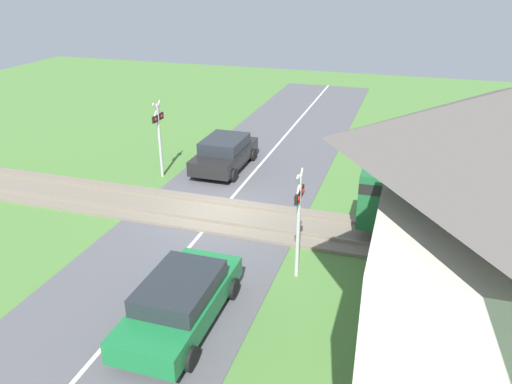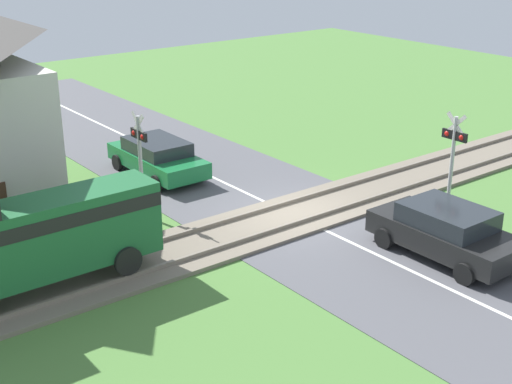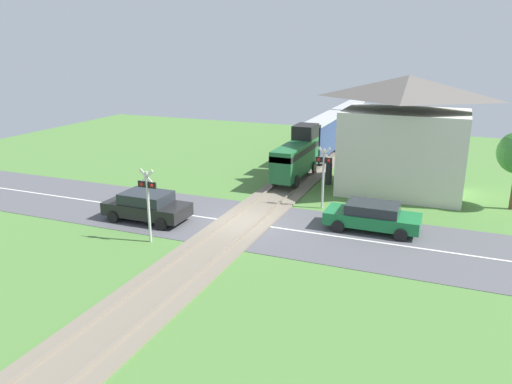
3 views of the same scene
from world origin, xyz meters
The scene contains 9 objects.
ground_plane centered at (0.00, 0.00, 0.00)m, with size 60.00×60.00×0.00m, color #4C7A38.
road_surface centered at (0.00, 0.00, 0.01)m, with size 48.00×6.40×0.02m.
track_bed centered at (0.00, 0.00, 0.07)m, with size 2.80×48.00×0.24m.
car_near_crossing centered at (-4.71, -1.44, 0.78)m, with size 4.27×2.06×1.47m.
car_far_side centered at (6.04, 1.44, 0.73)m, with size 4.43×1.99×1.36m.
crossing_signal_west_approach centered at (-2.97, -3.78, 2.16)m, with size 0.90×0.18×3.39m.
crossing_signal_east_approach centered at (2.97, 3.78, 2.16)m, with size 0.90×0.18×3.39m.
station_building centered at (6.49, 8.51, 3.35)m, with size 7.54×5.10×6.88m.
pedestrian_by_station centered at (2.10, 8.57, 0.73)m, with size 0.40×0.40×1.60m.
Camera 1 is at (15.49, 6.46, 8.47)m, focal length 35.00 mm.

